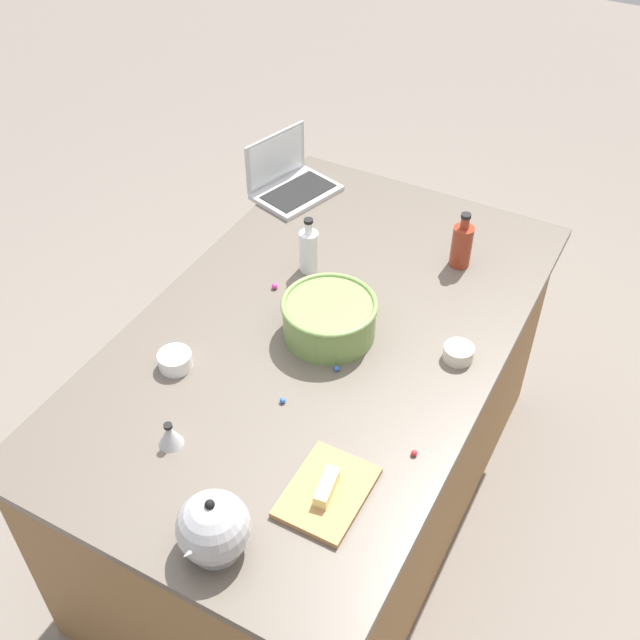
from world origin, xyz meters
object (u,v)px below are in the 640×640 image
at_px(bottle_soy, 462,245).
at_px(kettle, 213,528).
at_px(mixing_bowl_large, 329,317).
at_px(kitchen_timer, 170,435).
at_px(bottle_vinegar, 309,250).
at_px(ramekin_small, 175,360).
at_px(butter_stick_left, 327,487).
at_px(ramekin_medium, 458,353).
at_px(laptop, 290,181).
at_px(cutting_board, 327,492).

height_order(bottle_soy, kettle, bottle_soy).
height_order(mixing_bowl_large, kitchen_timer, mixing_bowl_large).
bearing_deg(kettle, bottle_vinegar, -162.92).
relative_size(mixing_bowl_large, bottle_soy, 1.44).
bearing_deg(ramekin_small, butter_stick_left, 72.53).
bearing_deg(bottle_soy, ramekin_medium, 20.19).
bearing_deg(ramekin_small, kitchen_timer, 33.63).
bearing_deg(bottle_vinegar, ramekin_medium, 74.68).
xyz_separation_m(laptop, kitchen_timer, (1.24, 0.34, -0.01)).
bearing_deg(mixing_bowl_large, kitchen_timer, -16.57).
height_order(cutting_board, ramekin_small, ramekin_small).
xyz_separation_m(mixing_bowl_large, cutting_board, (0.53, 0.28, -0.06)).
height_order(bottle_vinegar, kettle, bottle_vinegar).
height_order(mixing_bowl_large, bottle_soy, bottle_soy).
xyz_separation_m(mixing_bowl_large, bottle_vinegar, (-0.25, -0.21, 0.01)).
distance_m(butter_stick_left, ramekin_medium, 0.64).
bearing_deg(kettle, butter_stick_left, 147.14).
bearing_deg(butter_stick_left, cutting_board, 180.00).
height_order(kettle, butter_stick_left, kettle).
xyz_separation_m(ramekin_small, ramekin_medium, (-0.43, 0.73, -0.00)).
xyz_separation_m(mixing_bowl_large, kitchen_timer, (0.59, -0.18, -0.03)).
relative_size(cutting_board, butter_stick_left, 2.36).
xyz_separation_m(laptop, cutting_board, (1.19, 0.79, -0.04)).
height_order(laptop, bottle_vinegar, laptop).
distance_m(laptop, ramekin_medium, 1.07).
xyz_separation_m(bottle_soy, kitchen_timer, (1.12, -0.41, -0.05)).
distance_m(bottle_soy, kitchen_timer, 1.19).
xyz_separation_m(cutting_board, ramekin_small, (-0.19, -0.61, 0.02)).
distance_m(mixing_bowl_large, ramekin_medium, 0.41).
distance_m(butter_stick_left, ramekin_small, 0.64).
bearing_deg(bottle_soy, cutting_board, 2.32).
xyz_separation_m(mixing_bowl_large, butter_stick_left, (0.54, 0.28, -0.03)).
relative_size(ramekin_medium, kitchen_timer, 1.19).
distance_m(laptop, kitchen_timer, 1.29).
relative_size(laptop, butter_stick_left, 3.27).
bearing_deg(ramekin_small, ramekin_medium, 120.60).
xyz_separation_m(butter_stick_left, ramekin_small, (-0.19, -0.61, -0.01)).
distance_m(laptop, butter_stick_left, 1.43).
xyz_separation_m(bottle_vinegar, kettle, (1.05, 0.32, -0.00)).
relative_size(bottle_vinegar, kitchen_timer, 2.71).
bearing_deg(bottle_vinegar, bottle_soy, 121.52).
bearing_deg(ramekin_medium, mixing_bowl_large, -77.41).
relative_size(kettle, cutting_board, 0.82).
distance_m(mixing_bowl_large, ramekin_small, 0.49).
xyz_separation_m(bottle_soy, cutting_board, (1.06, 0.04, -0.07)).
relative_size(cutting_board, kitchen_timer, 3.38).
height_order(butter_stick_left, kitchen_timer, kitchen_timer).
height_order(ramekin_small, ramekin_medium, ramekin_small).
bearing_deg(mixing_bowl_large, ramekin_small, -44.38).
bearing_deg(mixing_bowl_large, bottle_vinegar, -140.19).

